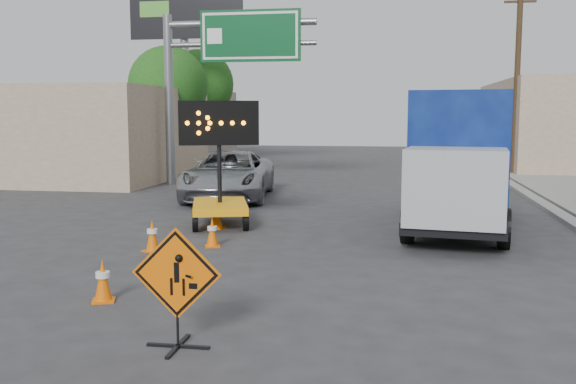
% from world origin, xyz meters
% --- Properties ---
extents(ground, '(100.00, 100.00, 0.00)m').
position_xyz_m(ground, '(0.00, 0.00, 0.00)').
color(ground, '#2D2D30').
rests_on(ground, ground).
extents(curb_right, '(0.40, 60.00, 0.12)m').
position_xyz_m(curb_right, '(7.20, 15.00, 0.06)').
color(curb_right, gray).
rests_on(curb_right, ground).
extents(storefront_left_near, '(14.00, 10.00, 4.00)m').
position_xyz_m(storefront_left_near, '(-14.00, 20.00, 2.00)').
color(storefront_left_near, tan).
rests_on(storefront_left_near, ground).
extents(storefront_left_far, '(12.00, 10.00, 4.40)m').
position_xyz_m(storefront_left_far, '(-15.00, 34.00, 2.20)').
color(storefront_left_far, gray).
rests_on(storefront_left_far, ground).
extents(highway_gantry, '(6.18, 0.38, 6.90)m').
position_xyz_m(highway_gantry, '(-4.43, 17.96, 5.07)').
color(highway_gantry, slate).
rests_on(highway_gantry, ground).
extents(billboard, '(6.10, 0.54, 9.85)m').
position_xyz_m(billboard, '(-8.35, 25.87, 7.35)').
color(billboard, slate).
rests_on(billboard, ground).
extents(utility_pole_far, '(1.80, 0.26, 9.00)m').
position_xyz_m(utility_pole_far, '(8.00, 24.00, 4.68)').
color(utility_pole_far, '#42311C').
rests_on(utility_pole_far, ground).
extents(tree_left_near, '(3.71, 3.71, 6.03)m').
position_xyz_m(tree_left_near, '(-8.00, 22.00, 4.16)').
color(tree_left_near, '#42311C').
rests_on(tree_left_near, ground).
extents(tree_left_far, '(4.10, 4.10, 6.66)m').
position_xyz_m(tree_left_far, '(-9.00, 30.00, 4.60)').
color(tree_left_far, '#42311C').
rests_on(tree_left_far, ground).
extents(construction_sign, '(1.15, 0.81, 1.52)m').
position_xyz_m(construction_sign, '(-0.03, 0.32, 0.81)').
color(construction_sign, black).
rests_on(construction_sign, ground).
extents(arrow_board, '(1.98, 2.55, 3.22)m').
position_xyz_m(arrow_board, '(-1.87, 8.86, 0.71)').
color(arrow_board, '#F7A10D').
rests_on(arrow_board, ground).
extents(pickup_truck, '(3.28, 6.07, 1.62)m').
position_xyz_m(pickup_truck, '(-3.01, 14.08, 0.81)').
color(pickup_truck, '#A4A5AB').
rests_on(pickup_truck, ground).
extents(box_truck, '(3.01, 7.41, 3.41)m').
position_xyz_m(box_truck, '(4.20, 9.65, 1.55)').
color(box_truck, black).
rests_on(box_truck, ground).
extents(cone_a, '(0.43, 0.43, 0.67)m').
position_xyz_m(cone_a, '(-1.83, 2.02, 0.33)').
color(cone_a, '#E96104').
rests_on(cone_a, ground).
extents(cone_b, '(0.44, 0.44, 0.68)m').
position_xyz_m(cone_b, '(-2.44, 5.60, 0.34)').
color(cone_b, '#E96104').
rests_on(cone_b, ground).
extents(cone_c, '(0.41, 0.41, 0.64)m').
position_xyz_m(cone_c, '(-1.32, 6.26, 0.32)').
color(cone_c, '#E96104').
rests_on(cone_c, ground).
extents(cone_d, '(0.45, 0.45, 0.76)m').
position_xyz_m(cone_d, '(-1.85, 8.47, 0.38)').
color(cone_d, '#E96104').
rests_on(cone_d, ground).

